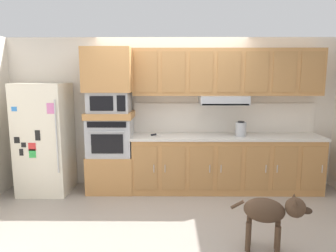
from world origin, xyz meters
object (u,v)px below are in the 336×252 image
Objects in this scene: refrigerator at (45,138)px; dog at (271,212)px; microwave at (110,102)px; built_in_oven at (111,136)px; screwdriver at (154,135)px; electric_kettle at (241,129)px.

refrigerator reaches higher than dog.
dog is at bearing -29.50° from refrigerator.
refrigerator is 1.20m from microwave.
built_in_oven is at bearing 155.66° from dog.
built_in_oven is 0.71m from screwdriver.
electric_kettle is at bearing 105.32° from dog.
screwdriver is at bearing -1.54° from built_in_oven.
screwdriver reaches higher than dog.
microwave is at bearing 155.66° from dog.
electric_kettle is (1.39, -0.03, 0.10)m from screwdriver.
built_in_oven is (1.05, 0.07, 0.02)m from refrigerator.
electric_kettle is (2.09, -0.05, 0.13)m from built_in_oven.
refrigerator is 2.21× the size of dog.
screwdriver is at bearing 1.59° from refrigerator.
screwdriver is at bearing -1.54° from microwave.
electric_kettle is (2.09, -0.05, -0.43)m from microwave.
built_in_oven reaches higher than electric_kettle.
microwave is at bearing -0.77° from built_in_oven.
dog is (-0.06, -1.76, -0.59)m from electric_kettle.
dog is at bearing -41.67° from built_in_oven.
refrigerator reaches higher than built_in_oven.
built_in_oven is 0.56m from microwave.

